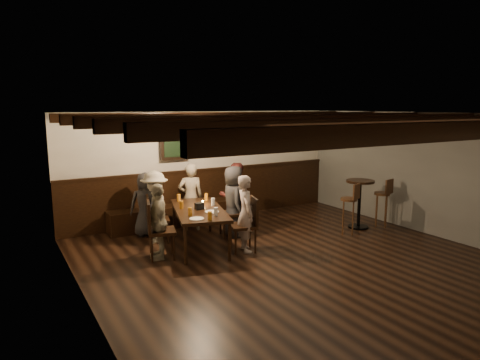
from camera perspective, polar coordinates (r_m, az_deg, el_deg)
room at (r=8.40m, az=-2.38°, el=-0.07°), size 7.00×7.00×7.00m
dining_table at (r=7.74m, az=-5.50°, el=-4.26°), size 1.31×2.01×0.70m
chair_left_near at (r=8.19m, az=-10.96°, el=-6.26°), size 0.50×0.50×0.89m
chair_left_far at (r=7.32m, az=-10.52°, el=-7.98°), size 0.55×0.55×0.97m
chair_right_near at (r=8.39m, az=-1.06°, el=-5.55°), size 0.54×0.54×0.95m
chair_right_far at (r=7.55m, az=0.54°, el=-7.31°), size 0.54×0.54×0.95m
person_bench_left at (r=8.53m, az=-12.45°, el=-3.18°), size 0.70×0.55×1.26m
person_bench_centre at (r=8.74m, az=-6.59°, el=-2.30°), size 0.57×0.45×1.38m
person_bench_right at (r=8.76m, az=-0.61°, el=-2.17°), size 0.79×0.69×1.39m
person_left_near at (r=8.09m, az=-11.27°, el=-3.52°), size 0.72×0.97×1.35m
person_left_far at (r=7.23m, az=-10.83°, el=-5.43°), size 0.50×0.80×1.27m
person_right_near at (r=8.30m, az=-0.87°, el=-2.87°), size 0.61×0.77×1.38m
person_right_far at (r=7.45m, az=0.77°, el=-4.48°), size 0.44×0.56×1.35m
pint_a at (r=8.35m, az=-8.17°, el=-2.37°), size 0.07×0.07×0.14m
pint_b at (r=8.37m, az=-4.53°, el=-2.26°), size 0.07×0.07×0.14m
pint_c at (r=7.76m, az=-7.82°, el=-3.29°), size 0.07×0.07×0.14m
pint_d at (r=7.95m, az=-3.60°, el=-2.91°), size 0.07×0.07×0.14m
pint_e at (r=7.24m, az=-6.67°, el=-4.22°), size 0.07×0.07×0.14m
pint_f at (r=7.21m, az=-3.25°, el=-4.22°), size 0.07×0.07×0.14m
pint_g at (r=6.95m, az=-4.06°, el=-4.78°), size 0.07×0.07×0.14m
plate_near at (r=7.03m, az=-5.81°, el=-5.17°), size 0.24×0.24×0.01m
plate_far at (r=7.46m, az=-3.77°, el=-4.25°), size 0.24×0.24×0.01m
condiment_caddy at (r=7.66m, az=-5.45°, el=-3.50°), size 0.15×0.10×0.12m
candle at (r=8.02m, az=-5.00°, el=-3.13°), size 0.05×0.05×0.05m
high_top_table at (r=9.19m, az=15.65°, el=-2.15°), size 0.57×0.57×1.01m
bar_stool_left at (r=8.77m, az=14.26°, el=-4.56°), size 0.35×0.37×1.03m
bar_stool_right at (r=9.52m, az=18.35°, el=-3.64°), size 0.34×0.35×1.03m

